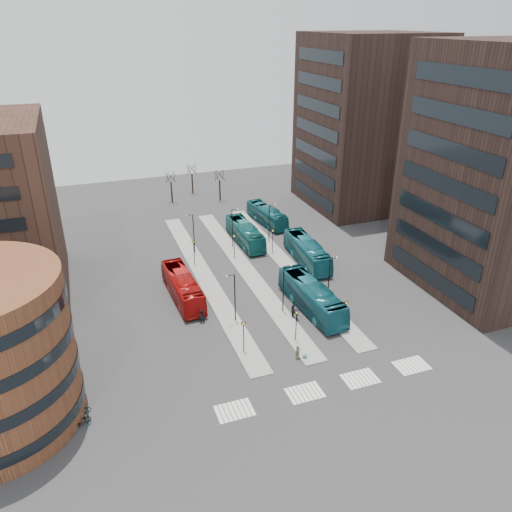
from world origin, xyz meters
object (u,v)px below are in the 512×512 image
object	(u,v)px
suitcase	(305,357)
bicycle_near	(82,424)
teal_bus_b	(245,233)
traveller	(298,352)
commuter_c	(296,314)
teal_bus_a	(312,297)
teal_bus_d	(267,215)
commuter_a	(202,316)
commuter_b	(293,311)
teal_bus_c	(307,252)
bicycle_mid	(82,417)
bicycle_far	(81,409)
red_bus	(183,287)

from	to	relation	value
suitcase	bicycle_near	xyz separation A→B (m)	(-22.18, -2.14, 0.15)
suitcase	teal_bus_b	xyz separation A→B (m)	(3.76, 30.24, 1.37)
traveller	commuter_c	distance (m)	7.45
teal_bus_a	commuter_c	size ratio (longest dim) A/B	8.18
teal_bus_a	teal_bus_d	size ratio (longest dim) A/B	1.16
traveller	commuter_c	bearing A→B (deg)	48.78
teal_bus_b	commuter_a	world-z (taller)	teal_bus_b
commuter_b	teal_bus_d	bearing A→B (deg)	-18.56
suitcase	teal_bus_b	size ratio (longest dim) A/B	0.04
traveller	teal_bus_c	bearing A→B (deg)	44.41
teal_bus_a	traveller	bearing A→B (deg)	-127.11
commuter_a	teal_bus_a	bearing A→B (deg)	-167.36
teal_bus_c	commuter_c	size ratio (longest dim) A/B	7.92
suitcase	teal_bus_a	xyz separation A→B (m)	(4.91, 8.71, 1.50)
suitcase	bicycle_mid	world-z (taller)	bicycle_mid
commuter_c	teal_bus_a	bearing A→B (deg)	142.18
suitcase	teal_bus_a	distance (m)	10.11
teal_bus_c	commuter_a	world-z (taller)	teal_bus_c
commuter_a	bicycle_far	size ratio (longest dim) A/B	1.02
suitcase	teal_bus_c	bearing A→B (deg)	75.86
commuter_a	bicycle_far	bearing A→B (deg)	57.87
teal_bus_b	commuter_c	xyz separation A→B (m)	(-1.50, -23.03, -0.85)
teal_bus_b	teal_bus_c	world-z (taller)	teal_bus_c
suitcase	traveller	size ratio (longest dim) A/B	0.31
teal_bus_a	teal_bus_b	bearing A→B (deg)	89.66
commuter_b	bicycle_near	xyz separation A→B (m)	(-24.24, -9.83, -0.50)
commuter_b	commuter_c	world-z (taller)	commuter_b
bicycle_near	red_bus	bearing A→B (deg)	-47.65
teal_bus_d	commuter_c	size ratio (longest dim) A/B	7.06
bicycle_mid	suitcase	bearing A→B (deg)	-62.96
commuter_b	bicycle_far	distance (m)	25.53
bicycle_mid	red_bus	bearing A→B (deg)	-12.41
teal_bus_d	commuter_b	bearing A→B (deg)	-112.49
suitcase	red_bus	size ratio (longest dim) A/B	0.04
commuter_c	bicycle_far	bearing A→B (deg)	-50.36
bicycle_near	traveller	bearing A→B (deg)	-96.27
red_bus	commuter_b	world-z (taller)	red_bus
teal_bus_c	teal_bus_b	bearing A→B (deg)	125.97
bicycle_far	bicycle_near	bearing A→B (deg)	-179.12
commuter_c	bicycle_near	bearing A→B (deg)	-46.52
commuter_a	commuter_c	world-z (taller)	commuter_a
teal_bus_b	teal_bus_c	bearing A→B (deg)	-58.13
traveller	commuter_a	bearing A→B (deg)	109.15
teal_bus_c	bicycle_mid	xyz separation A→B (m)	(-32.12, -22.07, -1.20)
teal_bus_b	bicycle_near	size ratio (longest dim) A/B	7.60
teal_bus_a	commuter_a	world-z (taller)	teal_bus_a
commuter_b	traveller	bearing A→B (deg)	156.27
commuter_b	suitcase	bearing A→B (deg)	161.68
red_bus	teal_bus_d	distance (m)	27.79
suitcase	commuter_b	xyz separation A→B (m)	(2.06, 7.68, 0.65)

